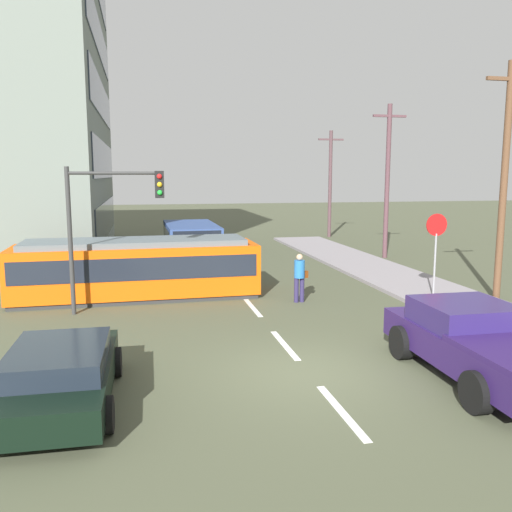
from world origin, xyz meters
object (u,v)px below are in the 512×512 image
city_bus (191,239)px  traffic_light_mast (110,210)px  utility_pole_mid (387,179)px  utility_pole_far (330,182)px  pickup_truck_parked (477,342)px  utility_pole_near (504,178)px  parked_sedan_near (61,374)px  stop_sign (436,238)px  pedestrian_crossing (300,275)px  streetcar_tram (137,267)px

city_bus → traffic_light_mast: size_ratio=1.24×
utility_pole_mid → utility_pole_far: 9.79m
pickup_truck_parked → traffic_light_mast: traffic_light_mast is taller
city_bus → pickup_truck_parked: size_ratio=1.12×
utility_pole_near → utility_pole_far: bearing=87.5°
parked_sedan_near → utility_pole_near: (13.67, 6.02, 3.58)m
stop_sign → pickup_truck_parked: bearing=-113.5°
pedestrian_crossing → parked_sedan_near: pedestrian_crossing is taller
city_bus → pedestrian_crossing: city_bus is taller
city_bus → utility_pole_far: bearing=38.0°
parked_sedan_near → streetcar_tram: bearing=81.4°
traffic_light_mast → streetcar_tram: bearing=70.2°
pickup_truck_parked → traffic_light_mast: size_ratio=1.10×
traffic_light_mast → utility_pole_near: bearing=-4.3°
utility_pole_far → city_bus: bearing=-142.0°
pedestrian_crossing → utility_pole_mid: bearing=49.9°
traffic_light_mast → utility_pole_mid: 16.05m
streetcar_tram → stop_sign: 10.46m
pickup_truck_parked → utility_pole_near: 8.94m
city_bus → pickup_truck_parked: (4.41, -17.76, -0.26)m
parked_sedan_near → traffic_light_mast: traffic_light_mast is taller
traffic_light_mast → city_bus: bearing=71.7°
parked_sedan_near → utility_pole_mid: (14.09, 15.73, 3.50)m
streetcar_tram → city_bus: bearing=72.0°
streetcar_tram → parked_sedan_near: (-1.37, -9.02, -0.45)m
parked_sedan_near → traffic_light_mast: (0.64, 7.00, 2.61)m
pedestrian_crossing → utility_pole_far: (7.72, 18.42, 2.90)m
utility_pole_near → utility_pole_mid: utility_pole_near is taller
pedestrian_crossing → streetcar_tram: bearing=160.4°
city_bus → stop_sign: bearing=-56.3°
utility_pole_far → streetcar_tram: bearing=-128.6°
stop_sign → utility_pole_mid: size_ratio=0.37×
stop_sign → pedestrian_crossing: bearing=170.6°
pedestrian_crossing → traffic_light_mast: bearing=-179.2°
streetcar_tram → pedestrian_crossing: streetcar_tram is taller
traffic_light_mast → utility_pole_mid: bearing=33.0°
streetcar_tram → pedestrian_crossing: (5.43, -1.94, -0.13)m
utility_pole_mid → utility_pole_far: bearing=87.4°
streetcar_tram → utility_pole_far: (13.15, 16.48, 2.77)m
utility_pole_far → traffic_light_mast: bearing=-126.9°
utility_pole_mid → utility_pole_far: utility_pole_mid is taller
streetcar_tram → pedestrian_crossing: bearing=-19.6°
streetcar_tram → parked_sedan_near: streetcar_tram is taller
pickup_truck_parked → utility_pole_far: 26.78m
city_bus → pedestrian_crossing: size_ratio=3.39×
city_bus → parked_sedan_near: city_bus is taller
pedestrian_crossing → stop_sign: 4.84m
pedestrian_crossing → utility_pole_near: 7.68m
stop_sign → city_bus: bearing=123.7°
pedestrian_crossing → utility_pole_near: utility_pole_near is taller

